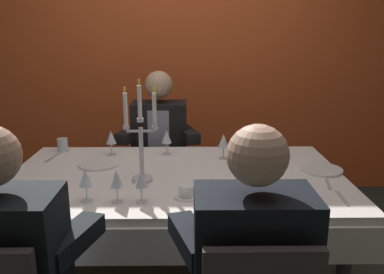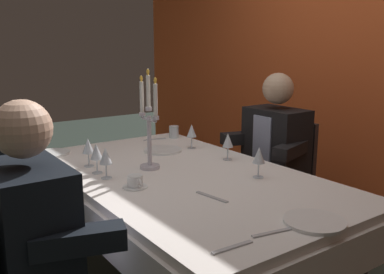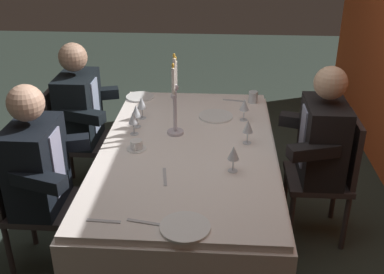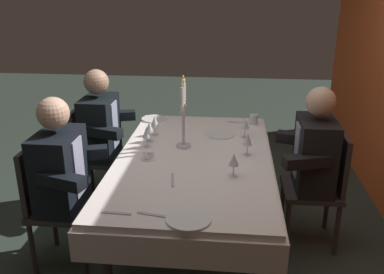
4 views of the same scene
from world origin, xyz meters
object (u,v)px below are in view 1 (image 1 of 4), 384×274
Objects in this scene: wine_glass_4 at (116,180)px; seated_diner_1 at (160,135)px; coffee_cup_0 at (187,192)px; candelabra at (141,141)px; wine_glass_1 at (167,137)px; wine_glass_0 at (111,138)px; dining_table at (176,194)px; dinner_plate_0 at (99,164)px; wine_glass_5 at (223,141)px; wine_glass_3 at (85,179)px; dinner_plate_1 at (321,170)px; water_tumbler_0 at (63,145)px; seated_diner_2 at (253,263)px; seated_diner_0 at (3,264)px; wine_glass_2 at (141,179)px.

seated_diner_1 is at bearing 84.60° from wine_glass_4.
wine_glass_4 is 0.35m from coffee_cup_0.
candelabra reaches higher than wine_glass_1.
coffee_cup_0 is at bearing -54.34° from wine_glass_0.
seated_diner_1 reaches higher than dining_table.
wine_glass_5 is at bearing 8.41° from dinner_plate_0.
dinner_plate_0 is 0.23m from wine_glass_0.
wine_glass_0 is at bearing -178.37° from wine_glass_1.
wine_glass_3 and wine_glass_5 have the same top height.
dinner_plate_1 is 1.68m from water_tumbler_0.
dining_table is 0.94m from seated_diner_2.
seated_diner_0 is at bearing -96.14° from dinner_plate_0.
wine_glass_5 is (-0.55, 0.23, 0.11)m from dinner_plate_1.
dinner_plate_1 is 1.49× the size of wine_glass_2.
wine_glass_1 is 1.00× the size of wine_glass_2.
seated_diner_1 is at bearing 34.54° from water_tumbler_0.
seated_diner_1 reaches higher than wine_glass_2.
dining_table is at bearing 56.33° from seated_diner_0.
seated_diner_1 reaches higher than wine_glass_4.
wine_glass_1 reaches higher than coffee_cup_0.
wine_glass_4 is (-0.20, -0.76, -0.00)m from wine_glass_1.
dining_table is 11.83× the size of wine_glass_2.
wine_glass_3 and wine_glass_4 have the same top height.
water_tumbler_0 is (-1.63, 0.40, 0.04)m from dinner_plate_1.
candelabra is 0.38m from coffee_cup_0.
wine_glass_0 is 0.73m from wine_glass_5.
seated_diner_0 is (-0.52, -1.27, -0.12)m from wine_glass_1.
seated_diner_0 reaches higher than wine_glass_0.
wine_glass_0 is 0.60m from seated_diner_1.
wine_glass_0 is 0.13× the size of seated_diner_0.
wine_glass_0 is at bearing 173.20° from wine_glass_5.
seated_diner_2 reaches higher than wine_glass_5.
wine_glass_3 is at bearing -132.03° from candelabra.
wine_glass_5 is (0.77, 0.11, 0.11)m from dinner_plate_0.
dining_table is at bearing -40.49° from wine_glass_0.
wine_glass_4 is 0.77m from seated_diner_2.
coffee_cup_0 is at bearing -79.22° from dining_table.
wine_glass_3 is at bearing -139.37° from dining_table.
wine_glass_5 is at bearing 68.93° from coffee_cup_0.
candelabra is (-0.18, -0.10, 0.34)m from dining_table.
wine_glass_3 is at bearing 174.78° from wine_glass_4.
wine_glass_5 is 1.47m from seated_diner_0.
dinner_plate_0 is at bearing 174.88° from dinner_plate_1.
wine_glass_2 reaches higher than dinner_plate_0.
seated_diner_1 reaches higher than wine_glass_0.
wine_glass_0 is 1.46m from seated_diner_2.
wine_glass_2 and wine_glass_4 have the same top height.
dining_table is 1.56× the size of seated_diner_2.
wine_glass_4 is at bearing 58.03° from seated_diner_0.
candelabra reaches higher than water_tumbler_0.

